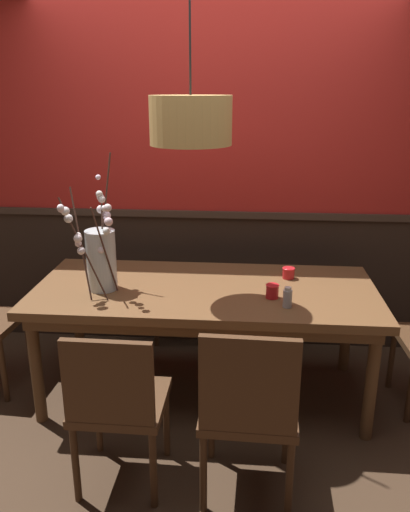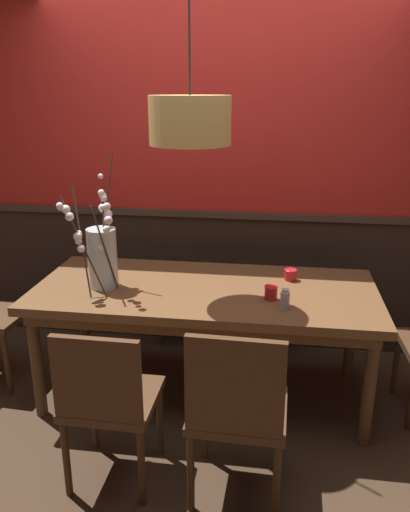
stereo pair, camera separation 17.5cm
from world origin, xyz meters
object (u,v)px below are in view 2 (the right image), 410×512
object	(u,v)px
chair_far_side_right	(266,274)
candle_holder_nearer_edge	(271,293)
vase_with_blossoms	(101,256)
chair_far_side_left	(186,274)
dining_table	(205,299)
chair_near_side_left	(108,398)
candle_holder_nearer_center	(291,275)
condiment_bottle	(285,300)
chair_near_side_right	(237,407)
pendant_lamp	(190,121)

from	to	relation	value
chair_far_side_right	candle_holder_nearer_edge	xyz separation A→B (m)	(0.05, -1.04, 0.27)
vase_with_blossoms	chair_far_side_left	bearing A→B (deg)	69.84
dining_table	chair_far_side_left	distance (m)	0.93
chair_near_side_left	chair_far_side_right	distance (m)	1.92
chair_far_side_right	candle_holder_nearer_center	size ratio (longest dim) A/B	11.52
chair_far_side_right	condiment_bottle	xyz separation A→B (m)	(0.13, -1.16, 0.28)
chair_far_side_left	candle_holder_nearer_center	world-z (taller)	chair_far_side_left
chair_near_side_right	chair_far_side_left	bearing A→B (deg)	107.46
vase_with_blossoms	condiment_bottle	xyz separation A→B (m)	(1.11, -0.18, -0.15)
chair_near_side_right	condiment_bottle	bearing A→B (deg)	71.82
chair_near_side_right	candle_holder_nearer_center	size ratio (longest dim) A/B	11.35
chair_near_side_left	vase_with_blossoms	distance (m)	0.96
vase_with_blossoms	candle_holder_nearer_edge	world-z (taller)	vase_with_blossoms
pendant_lamp	candle_holder_nearer_center	bearing A→B (deg)	24.66
dining_table	chair_near_side_right	world-z (taller)	chair_near_side_right
vase_with_blossoms	condiment_bottle	bearing A→B (deg)	-9.06
chair_far_side_right	candle_holder_nearer_edge	distance (m)	1.07
condiment_bottle	chair_near_side_left	bearing A→B (deg)	-143.46
chair_near_side_left	pendant_lamp	size ratio (longest dim) A/B	0.87
chair_far_side_right	pendant_lamp	bearing A→B (deg)	-113.99
chair_far_side_left	vase_with_blossoms	xyz separation A→B (m)	(-0.35, -0.95, 0.44)
chair_far_side_right	candle_holder_nearer_edge	bearing A→B (deg)	-87.41
chair_near_side_left	candle_holder_nearer_edge	world-z (taller)	chair_near_side_left
vase_with_blossoms	condiment_bottle	world-z (taller)	vase_with_blossoms
dining_table	pendant_lamp	distance (m)	1.09
chair_far_side_left	chair_far_side_right	xyz separation A→B (m)	(0.64, 0.03, 0.02)
chair_far_side_left	chair_far_side_right	bearing A→B (deg)	2.88
candle_holder_nearer_center	pendant_lamp	bearing A→B (deg)	-155.34
chair_near_side_left	candle_holder_nearer_center	bearing A→B (deg)	51.09
chair_near_side_right	chair_far_side_right	distance (m)	1.80
chair_far_side_left	candle_holder_nearer_edge	size ratio (longest dim) A/B	10.63
chair_far_side_left	candle_holder_nearer_center	size ratio (longest dim) A/B	10.81
vase_with_blossoms	candle_holder_nearer_edge	bearing A→B (deg)	-2.89
vase_with_blossoms	candle_holder_nearer_center	bearing A→B (deg)	13.96
candle_holder_nearer_center	chair_far_side_right	bearing A→B (deg)	103.30
chair_near_side_right	pendant_lamp	size ratio (longest dim) A/B	0.93
dining_table	vase_with_blossoms	bearing A→B (deg)	-172.59
chair_far_side_right	candle_holder_nearer_center	bearing A→B (deg)	-76.70
chair_far_side_left	candle_holder_nearer_center	distance (m)	1.08
candle_holder_nearer_center	condiment_bottle	xyz separation A→B (m)	(-0.04, -0.46, 0.02)
candle_holder_nearer_edge	pendant_lamp	world-z (taller)	pendant_lamp
dining_table	vase_with_blossoms	xyz separation A→B (m)	(-0.63, -0.08, 0.28)
candle_holder_nearer_edge	pendant_lamp	xyz separation A→B (m)	(-0.48, 0.06, 0.96)
dining_table	vase_with_blossoms	distance (m)	0.69
chair_far_side_left	pendant_lamp	distance (m)	1.58
chair_far_side_right	dining_table	bearing A→B (deg)	-111.76
dining_table	chair_near_side_left	bearing A→B (deg)	-111.65
vase_with_blossoms	chair_far_side_right	bearing A→B (deg)	44.94
dining_table	chair_far_side_right	distance (m)	0.98
candle_holder_nearer_edge	pendant_lamp	distance (m)	1.08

